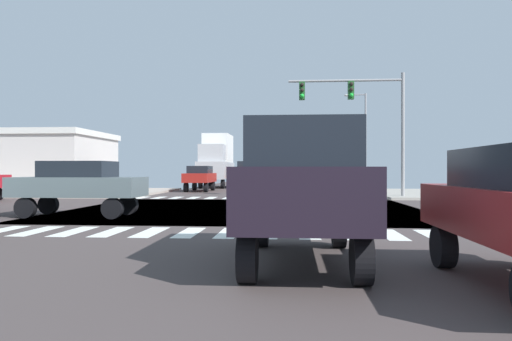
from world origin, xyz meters
TOP-DOWN VIEW (x-y plane):
  - ground at (0.00, 0.00)m, footprint 90.00×90.00m
  - sidewalk_corner_ne at (13.00, 12.00)m, footprint 12.00×12.00m
  - sidewalk_corner_nw at (-13.00, 12.00)m, footprint 12.00×12.00m
  - crosswalk_near at (-0.25, -7.30)m, footprint 13.50×2.00m
  - crosswalk_far at (-0.25, 7.30)m, footprint 13.50×2.00m
  - traffic_signal_mast at (5.58, 7.70)m, footprint 6.46×0.55m
  - street_lamp at (7.46, 19.21)m, footprint 1.78×0.32m
  - bank_building at (-17.78, 13.53)m, footprint 13.51×7.82m
  - sedan_nearside_1 at (-5.00, 15.50)m, footprint 1.80×4.30m
  - suv_farside_1 at (2.00, -10.87)m, footprint 1.96×4.60m
  - sedan_queued_2 at (-5.41, -3.50)m, footprint 4.30×1.80m
  - suv_middle_2 at (-2.00, 22.41)m, footprint 1.96×4.60m
  - box_truck_inner_2 at (-5.00, 23.20)m, footprint 2.40×7.20m

SIDE VIEW (x-z plane):
  - ground at x=0.00m, z-range -0.05..0.00m
  - crosswalk_near at x=-0.25m, z-range 0.00..0.01m
  - crosswalk_far at x=-0.25m, z-range 0.00..0.01m
  - sidewalk_corner_ne at x=13.00m, z-range 0.00..0.14m
  - sidewalk_corner_nw at x=-13.00m, z-range 0.00..0.14m
  - sedan_nearside_1 at x=-5.00m, z-range 0.18..2.06m
  - sedan_queued_2 at x=-5.41m, z-range 0.18..2.06m
  - suv_farside_1 at x=2.00m, z-range 0.22..2.56m
  - suv_middle_2 at x=-2.00m, z-range 0.22..2.56m
  - bank_building at x=-17.78m, z-range 0.01..4.31m
  - box_truck_inner_2 at x=-5.00m, z-range 0.14..4.99m
  - street_lamp at x=7.46m, z-range 0.78..8.52m
  - traffic_signal_mast at x=5.58m, z-range 1.66..8.67m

